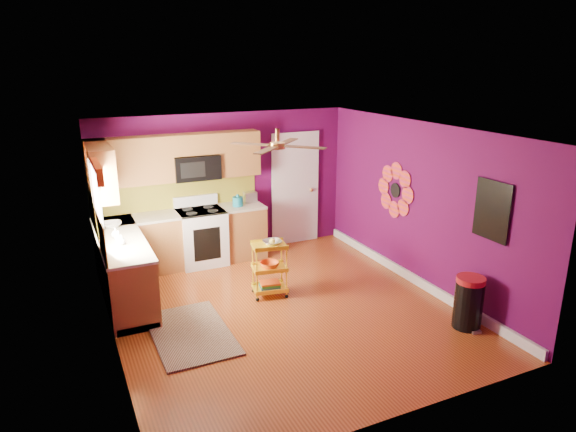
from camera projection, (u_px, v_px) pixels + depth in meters
name	position (u px, v px, depth m)	size (l,w,h in m)	color
ground	(284.00, 310.00, 7.17)	(5.00, 5.00, 0.00)	brown
room_envelope	(286.00, 197.00, 6.71)	(4.54, 5.04, 2.52)	#500944
lower_cabinets	(159.00, 253.00, 8.08)	(2.81, 2.31, 0.94)	brown
electric_range	(202.00, 236.00, 8.69)	(0.76, 0.66, 1.13)	white
upper_cabinetry	(154.00, 163.00, 8.03)	(2.80, 2.30, 1.26)	brown
left_window	(96.00, 189.00, 6.68)	(0.08, 1.35, 1.08)	white
panel_door	(295.00, 190.00, 9.56)	(0.95, 0.11, 2.15)	white
right_wall_art	(435.00, 199.00, 7.35)	(0.04, 2.74, 1.04)	black
ceiling_fan	(277.00, 145.00, 6.68)	(1.01, 1.01, 0.26)	#BF8C3F
shag_rug	(191.00, 333.00, 6.54)	(0.94, 1.53, 0.02)	black
rolling_cart	(270.00, 267.00, 7.49)	(0.55, 0.44, 0.89)	yellow
trash_can	(468.00, 302.00, 6.62)	(0.43, 0.44, 0.70)	black
teal_kettle	(238.00, 201.00, 8.79)	(0.18, 0.18, 0.21)	#12738C
toaster	(250.00, 197.00, 9.05)	(0.22, 0.15, 0.18)	beige
soap_bottle_a	(119.00, 238.00, 6.97)	(0.09, 0.09, 0.19)	#EA3F72
soap_bottle_b	(115.00, 233.00, 7.22)	(0.12, 0.12, 0.15)	white
counter_dish	(112.00, 225.00, 7.72)	(0.29, 0.29, 0.07)	white
counter_cup	(121.00, 242.00, 6.97)	(0.11, 0.11, 0.09)	white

